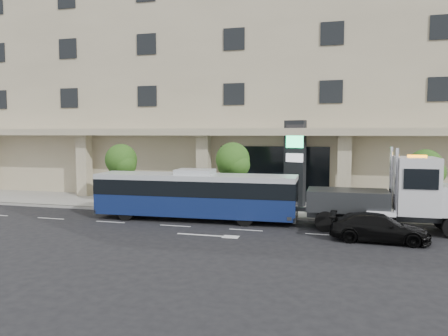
{
  "coord_description": "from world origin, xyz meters",
  "views": [
    {
      "loc": [
        4.82,
        -23.74,
        5.12
      ],
      "look_at": [
        -2.15,
        2.0,
        2.98
      ],
      "focal_mm": 35.0,
      "sensor_mm": 36.0,
      "label": 1
    }
  ],
  "objects_px": {
    "black_sedan": "(379,228)",
    "signage_pylon": "(295,163)",
    "city_bus": "(195,194)",
    "tow_truck": "(398,197)"
  },
  "relations": [
    {
      "from": "black_sedan",
      "to": "signage_pylon",
      "type": "height_order",
      "value": "signage_pylon"
    },
    {
      "from": "city_bus",
      "to": "tow_truck",
      "type": "distance_m",
      "value": 11.16
    },
    {
      "from": "city_bus",
      "to": "black_sedan",
      "type": "relative_size",
      "value": 2.63
    },
    {
      "from": "city_bus",
      "to": "signage_pylon",
      "type": "relative_size",
      "value": 2.05
    },
    {
      "from": "city_bus",
      "to": "tow_truck",
      "type": "bearing_deg",
      "value": -2.47
    },
    {
      "from": "tow_truck",
      "to": "signage_pylon",
      "type": "bearing_deg",
      "value": 134.63
    },
    {
      "from": "city_bus",
      "to": "signage_pylon",
      "type": "height_order",
      "value": "signage_pylon"
    },
    {
      "from": "tow_truck",
      "to": "signage_pylon",
      "type": "relative_size",
      "value": 1.65
    },
    {
      "from": "tow_truck",
      "to": "black_sedan",
      "type": "relative_size",
      "value": 2.12
    },
    {
      "from": "black_sedan",
      "to": "city_bus",
      "type": "bearing_deg",
      "value": 77.97
    }
  ]
}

